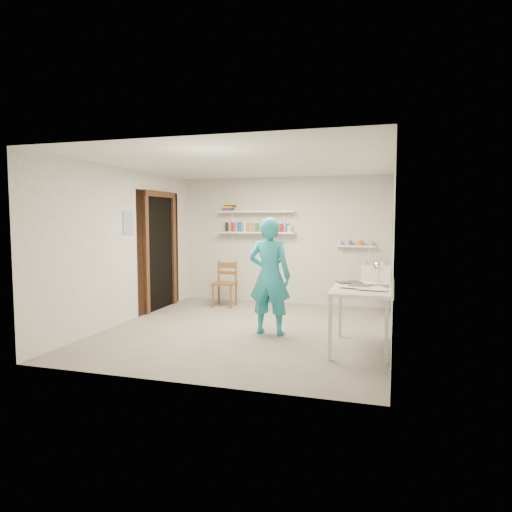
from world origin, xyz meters
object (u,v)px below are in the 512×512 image
(man, at_px, (270,276))
(desk_lamp, at_px, (379,266))
(work_table, at_px, (361,319))
(belfast_sink, at_px, (377,273))
(wall_clock, at_px, (273,255))
(wooden_chair, at_px, (225,283))

(man, xyz_separation_m, desk_lamp, (1.47, 0.05, 0.17))
(man, distance_m, work_table, 1.41)
(desk_lamp, bearing_deg, belfast_sink, 92.62)
(belfast_sink, distance_m, wall_clock, 2.18)
(wall_clock, bearing_deg, wooden_chair, 134.36)
(man, height_order, wall_clock, man)
(belfast_sink, height_order, wall_clock, wall_clock)
(work_table, distance_m, desk_lamp, 0.79)
(belfast_sink, xyz_separation_m, wooden_chair, (-2.69, -0.15, -0.27))
(work_table, bearing_deg, wooden_chair, 140.73)
(belfast_sink, distance_m, work_table, 2.29)
(man, relative_size, work_table, 1.41)
(man, bearing_deg, work_table, 165.15)
(belfast_sink, xyz_separation_m, man, (-1.39, -1.85, 0.12))
(wall_clock, relative_size, work_table, 0.25)
(wall_clock, bearing_deg, desk_lamp, -3.36)
(wall_clock, distance_m, desk_lamp, 1.50)
(man, relative_size, desk_lamp, 11.29)
(belfast_sink, height_order, wooden_chair, wooden_chair)
(work_table, bearing_deg, man, 161.99)
(wall_clock, xyz_separation_m, work_table, (1.29, -0.64, -0.71))
(belfast_sink, height_order, work_table, belfast_sink)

